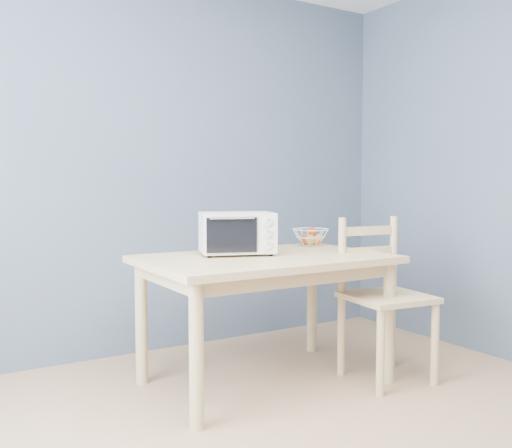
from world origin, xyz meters
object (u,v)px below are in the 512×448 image
dining_table (265,273)px  toaster_oven (234,233)px  dining_chair (383,300)px  fruit_basket (310,237)px

dining_table → toaster_oven: 0.30m
toaster_oven → dining_chair: (0.77, -0.43, -0.41)m
toaster_oven → dining_chair: toaster_oven is taller
toaster_oven → dining_table: bearing=-27.9°
dining_table → fruit_basket: 0.65m
toaster_oven → dining_chair: size_ratio=0.51×
dining_table → dining_chair: 0.73m
toaster_oven → fruit_basket: bearing=32.7°
toaster_oven → fruit_basket: toaster_oven is taller
dining_table → dining_chair: (0.64, -0.29, -0.17)m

